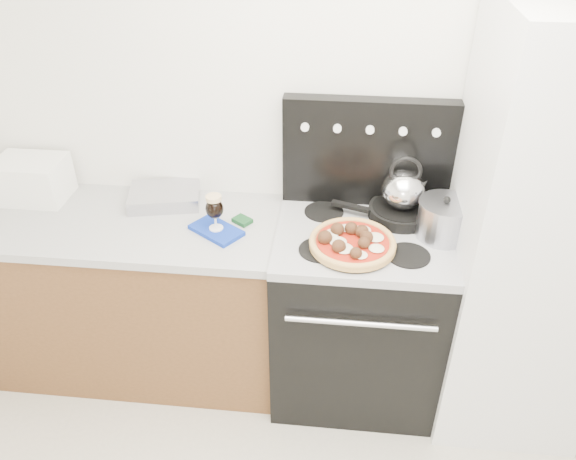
# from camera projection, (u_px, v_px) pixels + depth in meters

# --- Properties ---
(room_shell) EXTENTS (3.52, 3.01, 2.52)m
(room_shell) POSITION_uv_depth(u_px,v_px,m) (345.00, 312.00, 1.52)
(room_shell) COLOR beige
(room_shell) RESTS_ON ground
(base_cabinet) EXTENTS (1.45, 0.60, 0.86)m
(base_cabinet) POSITION_uv_depth(u_px,v_px,m) (135.00, 298.00, 2.82)
(base_cabinet) COLOR brown
(base_cabinet) RESTS_ON ground
(countertop) EXTENTS (1.48, 0.63, 0.04)m
(countertop) POSITION_uv_depth(u_px,v_px,m) (120.00, 223.00, 2.57)
(countertop) COLOR #B3B3B3
(countertop) RESTS_ON base_cabinet
(stove_body) EXTENTS (0.76, 0.65, 0.88)m
(stove_body) POSITION_uv_depth(u_px,v_px,m) (356.00, 315.00, 2.70)
(stove_body) COLOR black
(stove_body) RESTS_ON ground
(cooktop) EXTENTS (0.76, 0.65, 0.04)m
(cooktop) POSITION_uv_depth(u_px,v_px,m) (363.00, 237.00, 2.44)
(cooktop) COLOR #ADADB2
(cooktop) RESTS_ON stove_body
(backguard) EXTENTS (0.76, 0.08, 0.50)m
(backguard) POSITION_uv_depth(u_px,v_px,m) (367.00, 152.00, 2.52)
(backguard) COLOR black
(backguard) RESTS_ON cooktop
(fridge) EXTENTS (0.64, 0.68, 1.90)m
(fridge) POSITION_uv_depth(u_px,v_px,m) (534.00, 240.00, 2.33)
(fridge) COLOR silver
(fridge) RESTS_ON ground
(toaster_oven) EXTENTS (0.32, 0.23, 0.20)m
(toaster_oven) POSITION_uv_depth(u_px,v_px,m) (32.00, 179.00, 2.66)
(toaster_oven) COLOR white
(toaster_oven) RESTS_ON countertop
(foil_sheet) EXTENTS (0.37, 0.30, 0.07)m
(foil_sheet) POSITION_uv_depth(u_px,v_px,m) (165.00, 196.00, 2.66)
(foil_sheet) COLOR silver
(foil_sheet) RESTS_ON countertop
(oven_mitt) EXTENTS (0.26, 0.24, 0.02)m
(oven_mitt) POSITION_uv_depth(u_px,v_px,m) (216.00, 230.00, 2.46)
(oven_mitt) COLOR #1131AA
(oven_mitt) RESTS_ON countertop
(beer_glass) EXTENTS (0.09, 0.09, 0.17)m
(beer_glass) POSITION_uv_depth(u_px,v_px,m) (215.00, 212.00, 2.41)
(beer_glass) COLOR black
(beer_glass) RESTS_ON oven_mitt
(pizza_pan) EXTENTS (0.37, 0.37, 0.01)m
(pizza_pan) POSITION_uv_depth(u_px,v_px,m) (352.00, 247.00, 2.33)
(pizza_pan) COLOR black
(pizza_pan) RESTS_ON cooktop
(pizza) EXTENTS (0.42, 0.42, 0.05)m
(pizza) POSITION_uv_depth(u_px,v_px,m) (353.00, 241.00, 2.31)
(pizza) COLOR tan
(pizza) RESTS_ON pizza_pan
(skillet) EXTENTS (0.36, 0.36, 0.05)m
(skillet) POSITION_uv_depth(u_px,v_px,m) (400.00, 212.00, 2.52)
(skillet) COLOR black
(skillet) RESTS_ON cooktop
(tea_kettle) EXTENTS (0.23, 0.23, 0.21)m
(tea_kettle) POSITION_uv_depth(u_px,v_px,m) (404.00, 187.00, 2.45)
(tea_kettle) COLOR silver
(tea_kettle) RESTS_ON skillet
(stock_pot) EXTENTS (0.27, 0.27, 0.16)m
(stock_pot) POSITION_uv_depth(u_px,v_px,m) (443.00, 220.00, 2.36)
(stock_pot) COLOR #ADAFBA
(stock_pot) RESTS_ON cooktop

